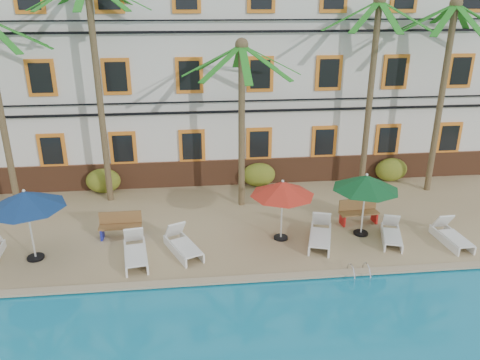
{
  "coord_description": "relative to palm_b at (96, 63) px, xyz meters",
  "views": [
    {
      "loc": [
        -1.53,
        -13.0,
        8.31
      ],
      "look_at": [
        0.21,
        3.0,
        2.0
      ],
      "focal_mm": 35.0,
      "sensor_mm": 36.0,
      "label": 1
    }
  ],
  "objects": [
    {
      "name": "ground",
      "position": [
        5.05,
        -5.76,
        -5.95
      ],
      "size": [
        100.0,
        100.0,
        0.0
      ],
      "primitive_type": "plane",
      "color": "#384C23",
      "rests_on": "ground"
    },
    {
      "name": "pool_deck",
      "position": [
        5.05,
        -0.76,
        -5.83
      ],
      "size": [
        30.0,
        12.0,
        0.25
      ],
      "primitive_type": "cube",
      "color": "tan",
      "rests_on": "ground"
    },
    {
      "name": "pool_coping",
      "position": [
        5.05,
        -6.66,
        -5.67
      ],
      "size": [
        30.0,
        0.35,
        0.06
      ],
      "primitive_type": "cube",
      "color": "tan",
      "rests_on": "pool_deck"
    },
    {
      "name": "hotel_building",
      "position": [
        5.05,
        4.22,
        -0.58
      ],
      "size": [
        25.4,
        6.44,
        10.22
      ],
      "color": "silver",
      "rests_on": "pool_deck"
    },
    {
      "name": "palm_b",
      "position": [
        0.0,
        0.0,
        0.0
      ],
      "size": [
        4.49,
        4.49,
        8.97
      ],
      "color": "brown",
      "rests_on": "pool_deck"
    },
    {
      "name": "palm_c",
      "position": [
        5.5,
        -1.09,
        -1.32
      ],
      "size": [
        4.49,
        4.49,
        6.68
      ],
      "color": "brown",
      "rests_on": "pool_deck"
    },
    {
      "name": "palm_d",
      "position": [
        11.04,
        0.03,
        -0.44
      ],
      "size": [
        4.49,
        4.49,
        8.2
      ],
      "color": "brown",
      "rests_on": "pool_deck"
    },
    {
      "name": "palm_e",
      "position": [
        13.97,
        -0.39,
        -0.5
      ],
      "size": [
        4.49,
        4.49,
        8.08
      ],
      "color": "brown",
      "rests_on": "pool_deck"
    },
    {
      "name": "shrub_left",
      "position": [
        -0.39,
        0.84,
        -5.15
      ],
      "size": [
        1.5,
        0.9,
        1.1
      ],
      "primitive_type": "ellipsoid",
      "color": "#1F5A19",
      "rests_on": "pool_deck"
    },
    {
      "name": "shrub_mid",
      "position": [
        6.51,
        0.84,
        -5.15
      ],
      "size": [
        1.5,
        0.9,
        1.1
      ],
      "primitive_type": "ellipsoid",
      "color": "#1F5A19",
      "rests_on": "pool_deck"
    },
    {
      "name": "shrub_right",
      "position": [
        12.76,
        0.84,
        -5.15
      ],
      "size": [
        1.5,
        0.9,
        1.1
      ],
      "primitive_type": "ellipsoid",
      "color": "#1F5A19",
      "rests_on": "pool_deck"
    },
    {
      "name": "umbrella_blue",
      "position": [
        -1.74,
        -4.67,
        -3.58
      ],
      "size": [
        2.48,
        2.48,
        2.48
      ],
      "color": "black",
      "rests_on": "pool_deck"
    },
    {
      "name": "umbrella_red",
      "position": [
        6.57,
        -4.19,
        -3.78
      ],
      "size": [
        2.26,
        2.26,
        2.26
      ],
      "color": "black",
      "rests_on": "pool_deck"
    },
    {
      "name": "umbrella_green",
      "position": [
        9.54,
        -4.17,
        -3.68
      ],
      "size": [
        2.36,
        2.36,
        2.37
      ],
      "color": "black",
      "rests_on": "pool_deck"
    },
    {
      "name": "lounger_b",
      "position": [
        1.56,
        -5.1,
        -5.4
      ],
      "size": [
        0.99,
        2.06,
        0.94
      ],
      "color": "white",
      "rests_on": "pool_deck"
    },
    {
      "name": "lounger_c",
      "position": [
        3.09,
        -4.78,
        -5.41
      ],
      "size": [
        1.4,
        2.04,
        0.91
      ],
      "color": "white",
      "rests_on": "pool_deck"
    },
    {
      "name": "lounger_d",
      "position": [
        7.89,
        -4.61,
        -5.39
      ],
      "size": [
        1.3,
        2.14,
        0.95
      ],
      "color": "white",
      "rests_on": "pool_deck"
    },
    {
      "name": "lounger_e",
      "position": [
        10.43,
        -4.76,
        -5.43
      ],
      "size": [
        1.13,
        1.85,
        0.82
      ],
      "color": "white",
      "rests_on": "pool_deck"
    },
    {
      "name": "lounger_f",
      "position": [
        12.45,
        -5.12,
        -5.42
      ],
      "size": [
        0.75,
        1.85,
        0.86
      ],
      "color": "white",
      "rests_on": "pool_deck"
    },
    {
      "name": "bench_left",
      "position": [
        0.88,
        -3.41,
        -5.23
      ],
      "size": [
        1.5,
        0.48,
        0.93
      ],
      "color": "olive",
      "rests_on": "pool_deck"
    },
    {
      "name": "bench_right",
      "position": [
        9.74,
        -3.23,
        -5.23
      ],
      "size": [
        1.53,
        0.59,
        0.93
      ],
      "color": "olive",
      "rests_on": "pool_deck"
    },
    {
      "name": "pool_ladder",
      "position": [
        8.54,
        -6.76,
        -5.7
      ],
      "size": [
        0.54,
        0.74,
        0.74
      ],
      "color": "silver",
      "rests_on": "ground"
    }
  ]
}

